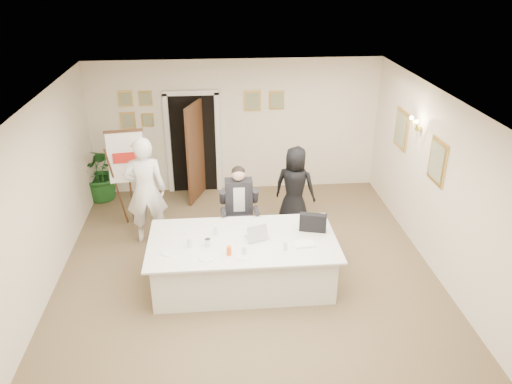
{
  "coord_description": "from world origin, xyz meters",
  "views": [
    {
      "loc": [
        -0.45,
        -6.5,
        4.63
      ],
      "look_at": [
        0.17,
        0.6,
        1.25
      ],
      "focal_mm": 35.0,
      "sensor_mm": 36.0,
      "label": 1
    }
  ],
  "objects": [
    {
      "name": "plate_left",
      "position": [
        -1.18,
        -0.33,
        0.78
      ],
      "size": [
        0.25,
        0.25,
        0.01
      ],
      "primitive_type": "cylinder",
      "rotation": [
        0.0,
        0.0,
        0.15
      ],
      "color": "white",
      "rests_on": "conference_table"
    },
    {
      "name": "standing_man",
      "position": [
        -1.67,
        1.4,
        0.97
      ],
      "size": [
        0.74,
        0.52,
        1.95
      ],
      "primitive_type": "imported",
      "rotation": [
        0.0,
        0.0,
        3.21
      ],
      "color": "white",
      "rests_on": "floor"
    },
    {
      "name": "laptop",
      "position": [
        0.13,
        -0.0,
        0.91
      ],
      "size": [
        0.41,
        0.43,
        0.28
      ],
      "primitive_type": null,
      "rotation": [
        0.0,
        0.0,
        0.34
      ],
      "color": "#B7BABC",
      "rests_on": "conference_table"
    },
    {
      "name": "flip_chart",
      "position": [
        -2.05,
        2.04,
        0.85
      ],
      "size": [
        0.66,
        0.45,
        1.84
      ],
      "color": "#3E2313",
      "rests_on": "floor"
    },
    {
      "name": "paper_stack",
      "position": [
        0.8,
        -0.28,
        0.79
      ],
      "size": [
        0.31,
        0.23,
        0.03
      ],
      "primitive_type": "cube",
      "rotation": [
        0.0,
        0.0,
        0.1
      ],
      "color": "white",
      "rests_on": "conference_table"
    },
    {
      "name": "potted_palm",
      "position": [
        -2.8,
        3.2,
        0.6
      ],
      "size": [
        1.1,
        0.96,
        1.2
      ],
      "primitive_type": "imported",
      "rotation": [
        0.0,
        0.0,
        0.03
      ],
      "color": "#1B511E",
      "rests_on": "floor"
    },
    {
      "name": "plate_mid",
      "position": [
        -0.62,
        -0.51,
        0.78
      ],
      "size": [
        0.3,
        0.3,
        0.01
      ],
      "primitive_type": "cylinder",
      "rotation": [
        0.0,
        0.0,
        0.3
      ],
      "color": "white",
      "rests_on": "conference_table"
    },
    {
      "name": "seated_man",
      "position": [
        -0.08,
        1.1,
        0.74
      ],
      "size": [
        0.7,
        0.73,
        1.49
      ],
      "primitive_type": null,
      "rotation": [
        0.0,
        0.0,
        -0.09
      ],
      "color": "black",
      "rests_on": "floor"
    },
    {
      "name": "wall_left",
      "position": [
        -3.0,
        0.0,
        1.4
      ],
      "size": [
        0.1,
        7.0,
        2.8
      ],
      "primitive_type": "cube",
      "color": "beige",
      "rests_on": "floor"
    },
    {
      "name": "glass_c",
      "position": [
        0.5,
        -0.4,
        0.84
      ],
      "size": [
        0.08,
        0.08,
        0.14
      ],
      "primitive_type": "cylinder",
      "rotation": [
        0.0,
        0.0,
        -0.34
      ],
      "color": "silver",
      "rests_on": "conference_table"
    },
    {
      "name": "floor",
      "position": [
        0.0,
        0.0,
        0.0
      ],
      "size": [
        7.0,
        7.0,
        0.0
      ],
      "primitive_type": "plane",
      "color": "brown",
      "rests_on": "ground"
    },
    {
      "name": "glass_b",
      "position": [
        -0.09,
        -0.48,
        0.84
      ],
      "size": [
        0.07,
        0.07,
        0.14
      ],
      "primitive_type": "cylinder",
      "rotation": [
        0.0,
        0.0,
        -0.01
      ],
      "color": "silver",
      "rests_on": "conference_table"
    },
    {
      "name": "standing_woman",
      "position": [
        0.99,
        1.72,
        0.78
      ],
      "size": [
        0.9,
        0.77,
        1.56
      ],
      "primitive_type": "imported",
      "rotation": [
        0.0,
        0.0,
        2.72
      ],
      "color": "black",
      "rests_on": "floor"
    },
    {
      "name": "conference_table",
      "position": [
        -0.09,
        -0.06,
        0.39
      ],
      "size": [
        2.83,
        1.5,
        0.78
      ],
      "color": "white",
      "rests_on": "floor"
    },
    {
      "name": "doorway",
      "position": [
        -0.88,
        3.32,
        1.04
      ],
      "size": [
        1.14,
        0.86,
        2.2
      ],
      "color": "black",
      "rests_on": "floor"
    },
    {
      "name": "glass_a",
      "position": [
        -0.87,
        -0.18,
        0.84
      ],
      "size": [
        0.09,
        0.09,
        0.14
      ],
      "primitive_type": "cylinder",
      "rotation": [
        0.0,
        0.0,
        0.28
      ],
      "color": "silver",
      "rests_on": "conference_table"
    },
    {
      "name": "wall_back",
      "position": [
        0.0,
        3.5,
        1.4
      ],
      "size": [
        6.0,
        0.1,
        2.8
      ],
      "primitive_type": "cube",
      "color": "beige",
      "rests_on": "floor"
    },
    {
      "name": "pictures_right_wall",
      "position": [
        2.97,
        1.2,
        1.75
      ],
      "size": [
        0.06,
        2.2,
        0.8
      ],
      "primitive_type": null,
      "color": "gold",
      "rests_on": "wall_right"
    },
    {
      "name": "wall_right",
      "position": [
        3.0,
        0.0,
        1.4
      ],
      "size": [
        0.1,
        7.0,
        2.8
      ],
      "primitive_type": "cube",
      "color": "beige",
      "rests_on": "floor"
    },
    {
      "name": "glass_d",
      "position": [
        -0.49,
        0.15,
        0.84
      ],
      "size": [
        0.07,
        0.07,
        0.14
      ],
      "primitive_type": "cylinder",
      "rotation": [
        0.0,
        0.0,
        -0.14
      ],
      "color": "silver",
      "rests_on": "conference_table"
    },
    {
      "name": "pictures_back_wall",
      "position": [
        -0.8,
        3.47,
        1.85
      ],
      "size": [
        3.4,
        0.06,
        0.8
      ],
      "primitive_type": null,
      "color": "gold",
      "rests_on": "wall_back"
    },
    {
      "name": "steel_jug",
      "position": [
        -0.61,
        -0.18,
        0.83
      ],
      "size": [
        0.11,
        0.11,
        0.11
      ],
      "primitive_type": "cylinder",
      "rotation": [
        0.0,
        0.0,
        -0.26
      ],
      "color": "silver",
      "rests_on": "conference_table"
    },
    {
      "name": "ceiling",
      "position": [
        0.0,
        0.0,
        2.8
      ],
      "size": [
        6.0,
        7.0,
        0.02
      ],
      "primitive_type": "cube",
      "color": "white",
      "rests_on": "wall_back"
    },
    {
      "name": "wall_sconce",
      "position": [
        2.9,
        1.2,
        2.1
      ],
      "size": [
        0.2,
        0.3,
        0.24
      ],
      "primitive_type": null,
      "color": "#DBC946",
      "rests_on": "wall_right"
    },
    {
      "name": "oj_glass",
      "position": [
        -0.31,
        -0.45,
        0.84
      ],
      "size": [
        0.09,
        0.09,
        0.13
      ],
      "primitive_type": "cylinder",
      "rotation": [
        0.0,
        0.0,
        -0.24
      ],
      "color": "#E75413",
      "rests_on": "conference_table"
    },
    {
      "name": "plate_near",
      "position": [
        -0.12,
        -0.53,
        0.78
      ],
      "size": [
        0.22,
        0.22,
        0.01
      ],
      "primitive_type": "cylinder",
      "rotation": [
        0.0,
        0.0,
        -0.08
      ],
      "color": "white",
      "rests_on": "conference_table"
    },
    {
      "name": "laptop_bag",
      "position": [
        1.01,
        0.12,
        0.92
      ],
      "size": [
        0.43,
        0.22,
        0.29
      ],
      "primitive_type": "cube",
      "rotation": [
        0.0,
        0.0,
        -0.26
      ],
      "color": "black",
      "rests_on": "conference_table"
    }
  ]
}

